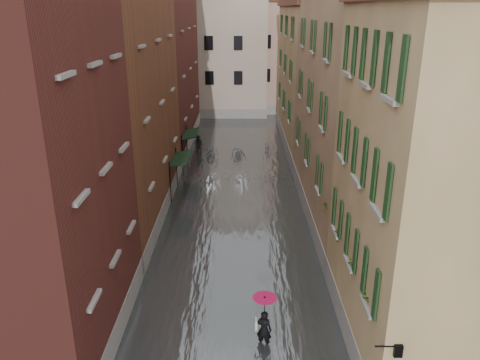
{
  "coord_description": "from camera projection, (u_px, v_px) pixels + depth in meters",
  "views": [
    {
      "loc": [
        0.29,
        -15.83,
        11.29
      ],
      "look_at": [
        0.24,
        6.72,
        3.0
      ],
      "focal_mm": 35.0,
      "sensor_mm": 36.0,
      "label": 1
    }
  ],
  "objects": [
    {
      "name": "ground",
      "position": [
        234.0,
        308.0,
        18.76
      ],
      "size": [
        120.0,
        120.0,
        0.0
      ],
      "primitive_type": "plane",
      "color": "slate",
      "rests_on": "ground"
    },
    {
      "name": "floodwater",
      "position": [
        237.0,
        188.0,
        30.92
      ],
      "size": [
        10.0,
        60.0,
        0.2
      ],
      "primitive_type": "cube",
      "color": "#4A4F52",
      "rests_on": "ground"
    },
    {
      "name": "building_left_near",
      "position": [
        9.0,
        171.0,
        14.65
      ],
      "size": [
        6.0,
        8.0,
        13.0
      ],
      "primitive_type": "cube",
      "color": "maroon",
      "rests_on": "ground"
    },
    {
      "name": "building_left_mid",
      "position": [
        105.0,
        108.0,
        25.06
      ],
      "size": [
        6.0,
        14.0,
        12.5
      ],
      "primitive_type": "cube",
      "color": "brown",
      "rests_on": "ground"
    },
    {
      "name": "building_left_far",
      "position": [
        154.0,
        63.0,
        38.88
      ],
      "size": [
        6.0,
        16.0,
        14.0
      ],
      "primitive_type": "cube",
      "color": "maroon",
      "rests_on": "ground"
    },
    {
      "name": "building_right_near",
      "position": [
        451.0,
        194.0,
        14.88
      ],
      "size": [
        6.0,
        8.0,
        11.5
      ],
      "primitive_type": "cube",
      "color": "olive",
      "rests_on": "ground"
    },
    {
      "name": "building_right_mid",
      "position": [
        366.0,
        104.0,
        24.95
      ],
      "size": [
        6.0,
        14.0,
        13.0
      ],
      "primitive_type": "cube",
      "color": "tan",
      "rests_on": "ground"
    },
    {
      "name": "building_right_far",
      "position": [
        321.0,
        79.0,
        39.29
      ],
      "size": [
        6.0,
        16.0,
        11.5
      ],
      "primitive_type": "cube",
      "color": "olive",
      "rests_on": "ground"
    },
    {
      "name": "building_end_cream",
      "position": [
        212.0,
        54.0,
        52.19
      ],
      "size": [
        12.0,
        9.0,
        13.0
      ],
      "primitive_type": "cube",
      "color": "beige",
      "rests_on": "ground"
    },
    {
      "name": "building_end_pink",
      "position": [
        290.0,
        57.0,
        54.22
      ],
      "size": [
        10.0,
        9.0,
        12.0
      ],
      "primitive_type": "cube",
      "color": "tan",
      "rests_on": "ground"
    },
    {
      "name": "awning_near",
      "position": [
        180.0,
        159.0,
        29.05
      ],
      "size": [
        1.09,
        2.97,
        2.8
      ],
      "color": "black",
      "rests_on": "ground"
    },
    {
      "name": "awning_far",
      "position": [
        190.0,
        135.0,
        34.75
      ],
      "size": [
        1.09,
        3.0,
        2.8
      ],
      "color": "black",
      "rests_on": "ground"
    },
    {
      "name": "wall_lantern",
      "position": [
        397.0,
        349.0,
        12.08
      ],
      "size": [
        0.71,
        0.22,
        0.35
      ],
      "color": "black",
      "rests_on": "ground"
    },
    {
      "name": "window_planters",
      "position": [
        348.0,
        240.0,
        16.72
      ],
      "size": [
        0.59,
        7.77,
        0.84
      ],
      "color": "#9E3733",
      "rests_on": "ground"
    },
    {
      "name": "pedestrian_main",
      "position": [
        264.0,
        318.0,
        16.15
      ],
      "size": [
        0.86,
        0.86,
        2.06
      ],
      "color": "black",
      "rests_on": "ground"
    },
    {
      "name": "pedestrian_far",
      "position": [
        199.0,
        145.0,
        38.29
      ],
      "size": [
        0.9,
        0.78,
        1.6
      ],
      "primitive_type": "imported",
      "rotation": [
        0.0,
        0.0,
        -0.25
      ],
      "color": "black",
      "rests_on": "ground"
    }
  ]
}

